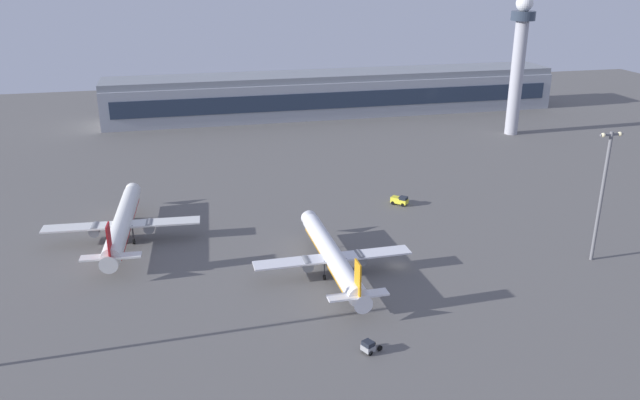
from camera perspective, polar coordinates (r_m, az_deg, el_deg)
name	(u,v)px	position (r m, az deg, el deg)	size (l,w,h in m)	color
ground_plane	(398,266)	(128.98, 6.94, -5.84)	(416.00, 416.00, 0.00)	#605E5B
terminal_building	(335,93)	(255.83, 1.34, 9.50)	(176.86, 22.40, 16.40)	#9EA3AD
control_tower	(519,57)	(231.34, 17.34, 12.13)	(8.00, 8.00, 46.98)	#A8A8B2
airplane_terminal_side	(333,256)	(123.05, 1.13, -5.04)	(30.83, 39.67, 10.19)	white
airplane_far_stand	(122,223)	(143.82, -17.25, -2.00)	(33.12, 42.53, 10.91)	silver
pushback_tug	(369,347)	(101.52, 4.38, -12.93)	(3.55, 2.98, 2.05)	gray
maintenance_van	(400,200)	(160.22, 7.14, -0.01)	(4.34, 4.29, 2.25)	yellow
apron_light_central	(603,189)	(136.43, 23.94, 0.91)	(4.80, 0.90, 26.80)	slate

